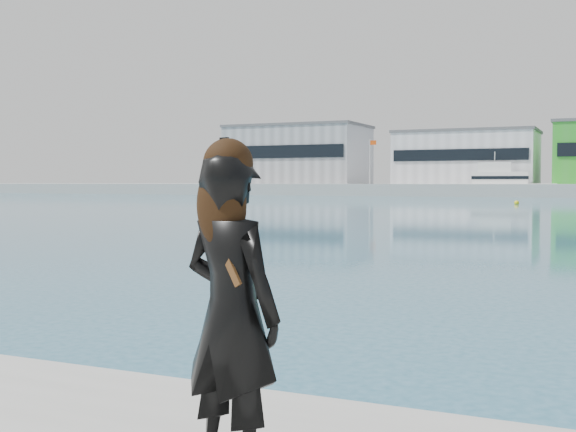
# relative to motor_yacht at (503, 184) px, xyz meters

# --- Properties ---
(warehouse_grey_left) EXTENTS (26.52, 16.36, 11.50)m
(warehouse_grey_left) POSITION_rel_motor_yacht_xyz_m (-40.65, 10.25, 5.71)
(warehouse_grey_left) COLOR gray
(warehouse_grey_left) RESTS_ON far_quay
(warehouse_white) EXTENTS (24.48, 15.35, 9.50)m
(warehouse_white) POSITION_rel_motor_yacht_xyz_m (-7.65, 10.25, 4.71)
(warehouse_white) COLOR silver
(warehouse_white) RESTS_ON far_quay
(flagpole_left) EXTENTS (1.28, 0.16, 8.00)m
(flagpole_left) POSITION_rel_motor_yacht_xyz_m (-23.56, 3.27, 4.49)
(flagpole_left) COLOR silver
(flagpole_left) RESTS_ON far_quay
(motor_yacht) EXTENTS (16.00, 6.03, 7.29)m
(motor_yacht) POSITION_rel_motor_yacht_xyz_m (0.00, 0.00, 0.00)
(motor_yacht) COLOR white
(motor_yacht) RESTS_ON ground
(buoy_far) EXTENTS (0.50, 0.50, 0.50)m
(buoy_far) POSITION_rel_motor_yacht_xyz_m (7.26, -43.22, -2.05)
(buoy_far) COLOR yellow
(buoy_far) RESTS_ON ground
(woman) EXTENTS (0.68, 0.53, 1.74)m
(woman) POSITION_rel_motor_yacht_xyz_m (14.60, -118.16, -0.37)
(woman) COLOR black
(woman) RESTS_ON near_quay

